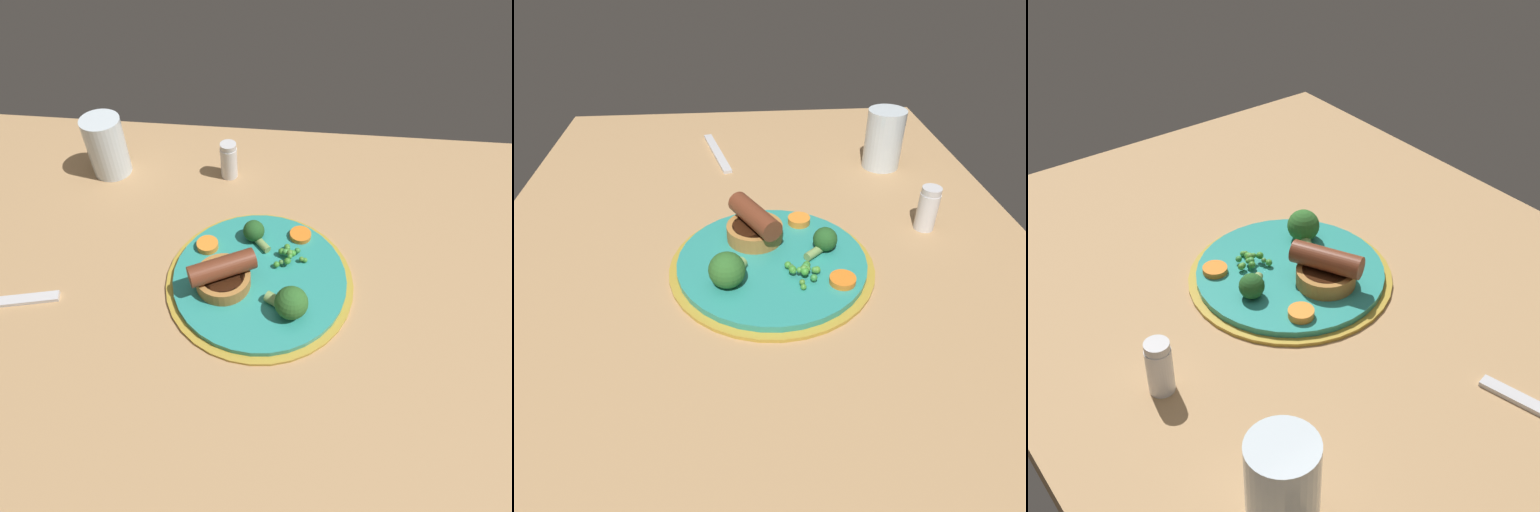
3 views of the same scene
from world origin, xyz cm
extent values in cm
cube|color=tan|center=(0.00, 0.00, 1.50)|extent=(110.00, 80.00, 3.00)
cylinder|color=#B79333|center=(5.94, 1.20, 3.25)|extent=(27.36, 27.36, 0.50)
cylinder|color=teal|center=(5.94, 1.20, 3.70)|extent=(25.17, 25.17, 1.40)
cylinder|color=#AD7538|center=(0.93, -0.79, 5.51)|extent=(7.83, 7.83, 2.21)
cylinder|color=#33190C|center=(0.93, -0.79, 6.46)|extent=(6.26, 6.26, 0.30)
cylinder|color=brown|center=(0.93, -0.79, 8.13)|extent=(9.68, 7.05, 3.04)
sphere|color=#469929|center=(10.18, 5.01, 5.61)|extent=(0.85, 0.85, 0.85)
sphere|color=#3D9032|center=(8.24, 3.06, 5.05)|extent=(0.92, 0.92, 0.92)
sphere|color=green|center=(9.41, 5.15, 5.58)|extent=(0.99, 0.99, 0.99)
sphere|color=#469239|center=(9.67, 6.30, 5.16)|extent=(0.84, 0.84, 0.84)
sphere|color=#368D3E|center=(11.19, 5.95, 5.16)|extent=(0.89, 0.89, 0.89)
sphere|color=green|center=(9.96, 3.54, 5.42)|extent=(0.75, 0.75, 0.75)
sphere|color=green|center=(10.51, 4.90, 5.64)|extent=(1.00, 1.00, 1.00)
sphere|color=#489638|center=(9.74, 5.37, 5.45)|extent=(0.77, 0.77, 0.77)
sphere|color=#4A9431|center=(9.61, 6.60, 5.10)|extent=(0.93, 0.93, 0.93)
sphere|color=#47843E|center=(8.90, 3.43, 5.21)|extent=(0.71, 0.71, 0.71)
sphere|color=#3B8D2E|center=(9.79, 3.44, 5.50)|extent=(1.00, 1.00, 1.00)
sphere|color=#4B8830|center=(11.84, 4.41, 5.09)|extent=(0.74, 0.74, 0.74)
sphere|color=green|center=(10.13, 4.26, 5.65)|extent=(0.74, 0.74, 0.74)
sphere|color=#3A852D|center=(8.82, 5.40, 5.36)|extent=(0.98, 0.98, 0.98)
sphere|color=green|center=(8.33, 3.07, 4.97)|extent=(0.70, 0.70, 0.70)
sphere|color=#4C9138|center=(10.09, 4.83, 5.75)|extent=(0.99, 0.99, 0.99)
sphere|color=#428E33|center=(12.39, 4.50, 4.77)|extent=(0.75, 0.75, 0.75)
sphere|color=#2D6628|center=(10.70, -4.69, 6.67)|extent=(4.55, 4.55, 4.55)
cylinder|color=#7A9E56|center=(8.39, -3.42, 5.20)|extent=(3.00, 2.62, 1.59)
sphere|color=#235623|center=(4.34, 8.53, 6.06)|extent=(3.32, 3.32, 3.32)
cylinder|color=#7A9E56|center=(5.88, 6.76, 4.98)|extent=(2.64, 2.80, 1.16)
cylinder|color=orange|center=(-2.48, 5.93, 4.91)|extent=(4.63, 4.63, 1.02)
cylinder|color=orange|center=(11.52, 9.52, 4.81)|extent=(4.69, 4.69, 0.81)
cylinder|color=silver|center=(-23.24, 24.22, 8.32)|extent=(6.82, 6.82, 10.64)
cylinder|color=silver|center=(-1.78, 24.94, 5.91)|extent=(2.99, 2.99, 5.82)
cylinder|color=silver|center=(-1.78, 24.94, 9.32)|extent=(2.84, 2.84, 1.00)
camera|label=1|loc=(9.46, -39.52, 56.47)|focal=32.00mm
camera|label=2|loc=(54.03, -3.10, 41.09)|focal=32.00mm
camera|label=3|loc=(-54.73, 47.60, 61.14)|focal=50.00mm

